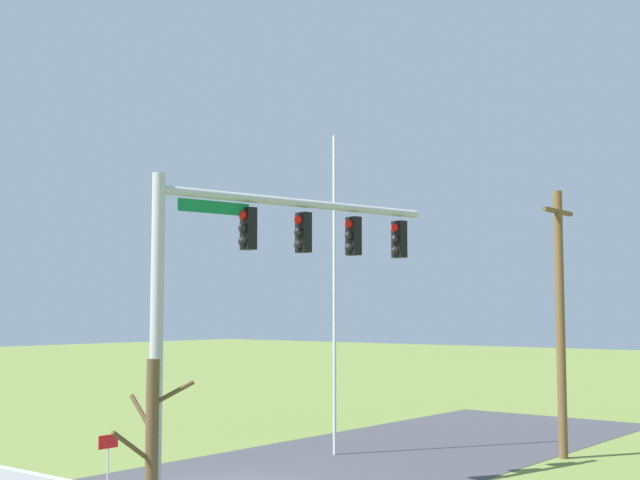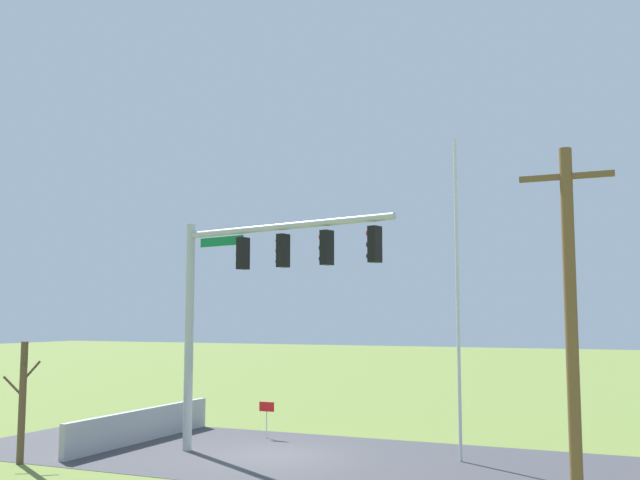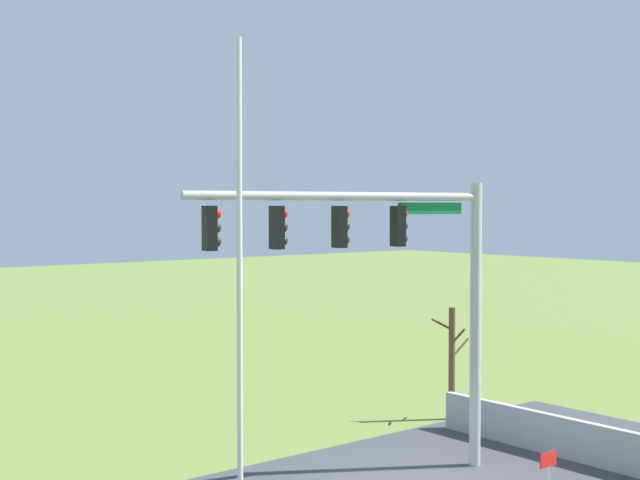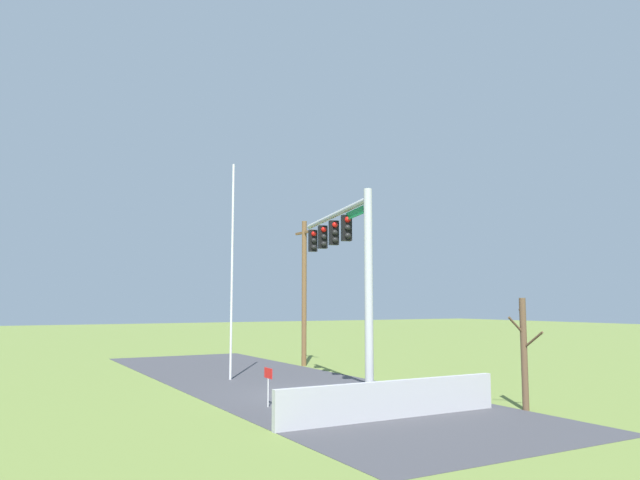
# 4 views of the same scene
# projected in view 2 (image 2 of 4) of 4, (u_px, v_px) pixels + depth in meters

# --- Properties ---
(ground_plane) EXTENTS (160.00, 160.00, 0.00)m
(ground_plane) POSITION_uv_depth(u_px,v_px,m) (275.00, 455.00, 21.95)
(ground_plane) COLOR olive
(road_surface) EXTENTS (28.00, 8.00, 0.01)m
(road_surface) POSITION_uv_depth(u_px,v_px,m) (403.00, 466.00, 20.36)
(road_surface) COLOR #3D3D42
(road_surface) RESTS_ON ground_plane
(sidewalk_corner) EXTENTS (6.00, 6.00, 0.01)m
(sidewalk_corner) POSITION_uv_depth(u_px,v_px,m) (160.00, 448.00, 23.07)
(sidewalk_corner) COLOR #B7B5AD
(sidewalk_corner) RESTS_ON ground_plane
(retaining_fence) EXTENTS (0.20, 7.44, 1.07)m
(retaining_fence) POSITION_uv_depth(u_px,v_px,m) (142.00, 426.00, 24.31)
(retaining_fence) COLOR #A8A8AD
(retaining_fence) RESTS_ON ground_plane
(signal_mast) EXTENTS (7.51, 1.96, 7.08)m
(signal_mast) POSITION_uv_depth(u_px,v_px,m) (247.00, 282.00, 21.75)
(signal_mast) COLOR #B2B5BA
(signal_mast) RESTS_ON ground_plane
(flagpole) EXTENTS (0.10, 0.10, 9.42)m
(flagpole) POSITION_uv_depth(u_px,v_px,m) (458.00, 297.00, 21.43)
(flagpole) COLOR silver
(flagpole) RESTS_ON ground_plane
(utility_pole) EXTENTS (1.90, 0.26, 7.65)m
(utility_pole) POSITION_uv_depth(u_px,v_px,m) (571.00, 324.00, 14.97)
(utility_pole) COLOR brown
(utility_pole) RESTS_ON ground_plane
(bare_tree) EXTENTS (1.27, 1.02, 3.43)m
(bare_tree) POSITION_uv_depth(u_px,v_px,m) (22.00, 400.00, 20.80)
(bare_tree) COLOR brown
(bare_tree) RESTS_ON ground_plane
(open_sign) EXTENTS (0.56, 0.04, 1.22)m
(open_sign) POSITION_uv_depth(u_px,v_px,m) (267.00, 411.00, 25.09)
(open_sign) COLOR silver
(open_sign) RESTS_ON ground_plane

